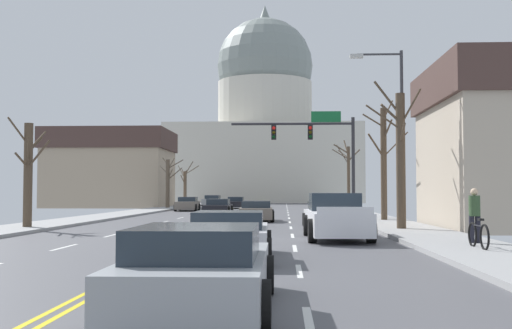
# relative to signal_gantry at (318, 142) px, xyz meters

# --- Properties ---
(ground) EXTENTS (20.00, 180.00, 0.20)m
(ground) POSITION_rel_signal_gantry_xyz_m (-5.38, -17.40, -4.88)
(ground) COLOR #505055
(signal_gantry) EXTENTS (7.91, 0.41, 6.71)m
(signal_gantry) POSITION_rel_signal_gantry_xyz_m (0.00, 0.00, 0.00)
(signal_gantry) COLOR #28282D
(signal_gantry) RESTS_ON ground
(street_lamp_right) EXTENTS (2.25, 0.24, 7.58)m
(street_lamp_right) POSITION_rel_signal_gantry_xyz_m (2.52, -12.99, -0.26)
(street_lamp_right) COLOR #333338
(street_lamp_right) RESTS_ON ground
(capitol_building) EXTENTS (30.19, 23.39, 33.14)m
(capitol_building) POSITION_rel_signal_gantry_xyz_m (-5.38, 62.25, 7.16)
(capitol_building) COLOR beige
(capitol_building) RESTS_ON ground
(sedan_near_00) EXTENTS (2.14, 4.27, 1.16)m
(sedan_near_00) POSITION_rel_signal_gantry_xyz_m (-3.80, -4.02, -4.35)
(sedan_near_00) COLOR #6B6056
(sedan_near_00) RESTS_ON ground
(sedan_near_01) EXTENTS (2.15, 4.48, 1.22)m
(sedan_near_01) POSITION_rel_signal_gantry_xyz_m (-0.21, -10.09, -4.33)
(sedan_near_01) COLOR silver
(sedan_near_01) RESTS_ON ground
(pickup_truck_near_02) EXTENTS (2.26, 5.64, 1.64)m
(pickup_truck_near_02) POSITION_rel_signal_gantry_xyz_m (-0.32, -16.93, -4.17)
(pickup_truck_near_02) COLOR silver
(pickup_truck_near_02) RESTS_ON ground
(sedan_near_03) EXTENTS (2.18, 4.68, 1.21)m
(sedan_near_03) POSITION_rel_signal_gantry_xyz_m (-3.56, -23.73, -4.33)
(sedan_near_03) COLOR silver
(sedan_near_03) RESTS_ON ground
(sedan_near_04) EXTENTS (2.11, 4.48, 1.21)m
(sedan_near_04) POSITION_rel_signal_gantry_xyz_m (-3.41, -30.36, -4.33)
(sedan_near_04) COLOR #9EA3A8
(sedan_near_04) RESTS_ON ground
(sedan_oncoming_00) EXTENTS (2.04, 4.21, 1.15)m
(sedan_oncoming_00) POSITION_rel_signal_gantry_xyz_m (-7.13, 6.45, -4.36)
(sedan_oncoming_00) COLOR black
(sedan_oncoming_00) RESTS_ON ground
(sedan_oncoming_01) EXTENTS (2.06, 4.36, 1.23)m
(sedan_oncoming_01) POSITION_rel_signal_gantry_xyz_m (-10.74, 14.65, -4.32)
(sedan_oncoming_01) COLOR #6B6056
(sedan_oncoming_01) RESTS_ON ground
(sedan_oncoming_02) EXTENTS (1.96, 4.58, 1.17)m
(sedan_oncoming_02) POSITION_rel_signal_gantry_xyz_m (-7.10, 22.94, -4.36)
(sedan_oncoming_02) COLOR black
(sedan_oncoming_02) RESTS_ON ground
(sedan_oncoming_03) EXTENTS (2.19, 4.72, 1.28)m
(sedan_oncoming_03) POSITION_rel_signal_gantry_xyz_m (-10.74, 33.28, -4.31)
(sedan_oncoming_03) COLOR #9EA3A8
(sedan_oncoming_03) RESTS_ON ground
(flank_building_00) EXTENTS (12.94, 9.79, 8.37)m
(flank_building_00) POSITION_rel_signal_gantry_xyz_m (-21.05, 26.45, -0.65)
(flank_building_00) COLOR tan
(flank_building_00) RESTS_ON ground
(bare_tree_00) EXTENTS (2.56, 1.71, 6.81)m
(bare_tree_00) POSITION_rel_signal_gantry_xyz_m (3.35, -4.88, -1.51)
(bare_tree_00) COLOR #4C3D2D
(bare_tree_00) RESTS_ON ground
(bare_tree_01) EXTENTS (1.96, 2.86, 4.81)m
(bare_tree_01) POSITION_rel_signal_gantry_xyz_m (-13.54, -12.50, -2.33)
(bare_tree_01) COLOR #4C3D2D
(bare_tree_01) RESTS_ON ground
(bare_tree_02) EXTENTS (2.37, 1.64, 6.02)m
(bare_tree_02) POSITION_rel_signal_gantry_xyz_m (3.20, 12.56, -1.67)
(bare_tree_02) COLOR #4C3D2D
(bare_tree_02) RESTS_ON ground
(bare_tree_03) EXTENTS (2.47, 1.95, 4.96)m
(bare_tree_03) POSITION_rel_signal_gantry_xyz_m (-13.62, 20.51, -2.27)
(bare_tree_03) COLOR brown
(bare_tree_03) RESTS_ON ground
(bare_tree_04) EXTENTS (2.35, 2.50, 6.38)m
(bare_tree_04) POSITION_rel_signal_gantry_xyz_m (2.75, -12.89, -1.70)
(bare_tree_04) COLOR #4C3D2D
(bare_tree_04) RESTS_ON ground
(bare_tree_05) EXTENTS (2.60, 2.48, 5.21)m
(bare_tree_05) POSITION_rel_signal_gantry_xyz_m (-14.10, 33.95, -2.48)
(bare_tree_05) COLOR brown
(bare_tree_05) RESTS_ON ground
(pedestrian_00) EXTENTS (0.35, 0.34, 1.66)m
(pedestrian_00) POSITION_rel_signal_gantry_xyz_m (3.59, -20.19, -3.85)
(pedestrian_00) COLOR black
(pedestrian_00) RESTS_ON ground
(bicycle_parked) EXTENTS (0.12, 1.77, 0.85)m
(bicycle_parked) POSITION_rel_signal_gantry_xyz_m (3.17, -21.86, -4.42)
(bicycle_parked) COLOR black
(bicycle_parked) RESTS_ON ground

